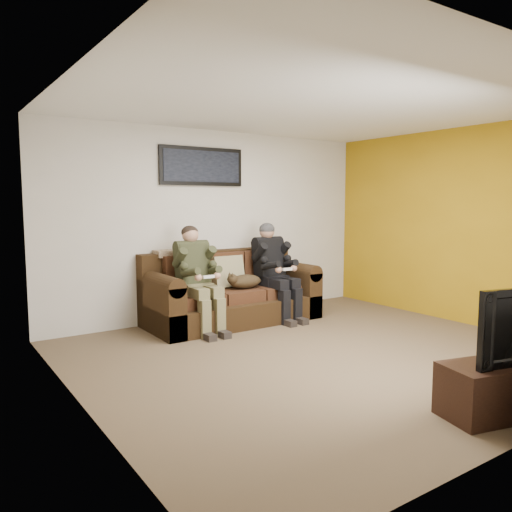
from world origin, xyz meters
TOP-DOWN VIEW (x-y plane):
  - floor at (0.00, 0.00)m, footprint 5.00×5.00m
  - ceiling at (0.00, 0.00)m, footprint 5.00×5.00m
  - wall_back at (0.00, 2.25)m, footprint 5.00×0.00m
  - wall_left at (-2.50, 0.00)m, footprint 0.00×4.50m
  - wall_right at (2.50, 0.00)m, footprint 0.00×4.50m
  - accent_wall_right at (2.49, 0.00)m, footprint 0.00×4.50m
  - sofa at (-0.04, 1.83)m, footprint 2.32×1.00m
  - throw_pillow at (-0.04, 1.88)m, footprint 0.44×0.21m
  - throw_blanket at (-0.74, 2.12)m, footprint 0.47×0.23m
  - person_left at (-0.64, 1.64)m, footprint 0.51×0.87m
  - person_right at (0.56, 1.64)m, footprint 0.51×0.86m
  - cat at (0.07, 1.64)m, footprint 0.66×0.26m
  - framed_poster at (-0.24, 2.22)m, footprint 1.25×0.05m

SIDE VIEW (x-z plane):
  - floor at x=0.00m, z-range 0.00..0.00m
  - sofa at x=-0.04m, z-range -0.12..0.83m
  - cat at x=0.07m, z-range 0.44..0.69m
  - throw_pillow at x=-0.04m, z-range 0.46..0.89m
  - person_left at x=-0.64m, z-range 0.09..1.41m
  - person_right at x=0.56m, z-range 0.09..1.42m
  - throw_blanket at x=-0.74m, z-range 0.91..0.99m
  - wall_back at x=0.00m, z-range -1.20..3.80m
  - wall_left at x=-2.50m, z-range -0.95..3.55m
  - wall_right at x=2.50m, z-range -0.95..3.55m
  - accent_wall_right at x=2.49m, z-range -0.95..3.55m
  - framed_poster at x=-0.24m, z-range 1.84..2.36m
  - ceiling at x=0.00m, z-range 2.60..2.60m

